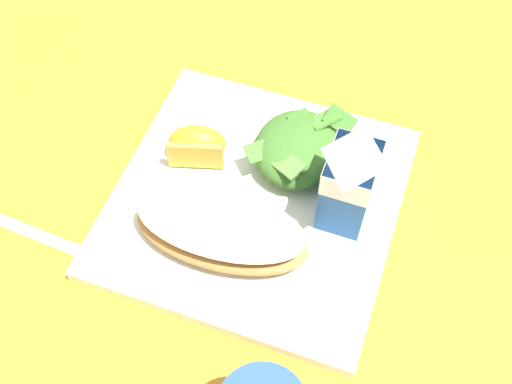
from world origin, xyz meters
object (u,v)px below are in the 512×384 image
at_px(cheesy_pizza_bread, 221,230).
at_px(orange_wedge_front, 197,145).
at_px(white_plate, 256,202).
at_px(metal_fork, 81,252).
at_px(milk_carton, 350,178).
at_px(green_salad_pile, 298,148).

bearing_deg(cheesy_pizza_bread, orange_wedge_front, -144.66).
height_order(white_plate, cheesy_pizza_bread, cheesy_pizza_bread).
xyz_separation_m(white_plate, metal_fork, (0.11, -0.14, -0.01)).
height_order(milk_carton, orange_wedge_front, milk_carton).
distance_m(milk_carton, orange_wedge_front, 0.17).
distance_m(white_plate, green_salad_pile, 0.07).
bearing_deg(white_plate, metal_fork, -52.50).
relative_size(orange_wedge_front, metal_fork, 0.36).
relative_size(green_salad_pile, metal_fork, 0.55).
xyz_separation_m(milk_carton, orange_wedge_front, (-0.01, -0.16, -0.04)).
bearing_deg(white_plate, milk_carton, 98.77).
bearing_deg(milk_carton, white_plate, -81.23).
bearing_deg(metal_fork, white_plate, 127.50).
relative_size(cheesy_pizza_bread, green_salad_pile, 1.68).
distance_m(orange_wedge_front, metal_fork, 0.16).
height_order(cheesy_pizza_bread, metal_fork, cheesy_pizza_bread).
bearing_deg(orange_wedge_front, green_salad_pile, 106.84).
relative_size(milk_carton, metal_fork, 0.58).
height_order(white_plate, orange_wedge_front, orange_wedge_front).
bearing_deg(orange_wedge_front, milk_carton, 84.76).
xyz_separation_m(milk_carton, metal_fork, (0.12, -0.23, -0.07)).
distance_m(green_salad_pile, milk_carton, 0.09).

